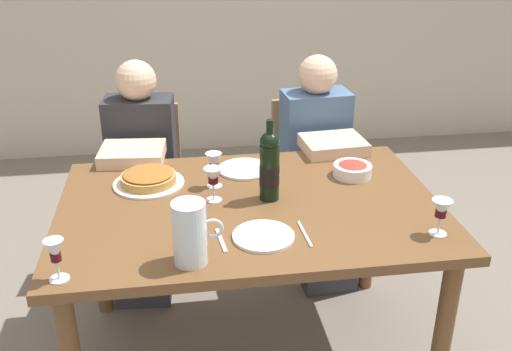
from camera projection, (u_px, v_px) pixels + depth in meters
dining_table at (250, 224)px, 2.33m from camera, size 1.50×1.00×0.76m
wine_bottle at (270, 166)px, 2.27m from camera, size 0.08×0.08×0.33m
water_pitcher at (190, 237)px, 1.87m from camera, size 0.17×0.11×0.22m
baked_tart at (148, 179)px, 2.43m from camera, size 0.30×0.30×0.06m
salad_bowl at (352, 169)px, 2.51m from camera, size 0.17×0.17×0.06m
wine_glass_left_diner at (55, 253)px, 1.78m from camera, size 0.06×0.06×0.14m
wine_glass_right_diner at (214, 163)px, 2.39m from camera, size 0.07×0.07×0.15m
wine_glass_centre at (441, 210)px, 2.03m from camera, size 0.07×0.07×0.14m
wine_glass_spare at (213, 177)px, 2.27m from camera, size 0.07×0.07×0.14m
dinner_plate_left_setting at (245, 169)px, 2.57m from camera, size 0.23×0.23×0.01m
dinner_plate_right_setting at (263, 236)px, 2.05m from camera, size 0.22×0.22×0.01m
fork_left_setting at (211, 172)px, 2.56m from camera, size 0.02×0.16×0.00m
knife_left_setting at (278, 168)px, 2.60m from camera, size 0.03×0.18×0.00m
knife_right_setting at (305, 234)px, 2.07m from camera, size 0.02×0.18×0.00m
spoon_right_setting at (221, 240)px, 2.03m from camera, size 0.03×0.16×0.00m
chair_left at (147, 175)px, 3.16m from camera, size 0.44×0.44×0.87m
diner_left at (140, 173)px, 2.89m from camera, size 0.37×0.53×1.16m
chair_right at (307, 167)px, 3.25m from camera, size 0.43×0.43×0.87m
diner_right at (321, 165)px, 2.99m from camera, size 0.36×0.52×1.16m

